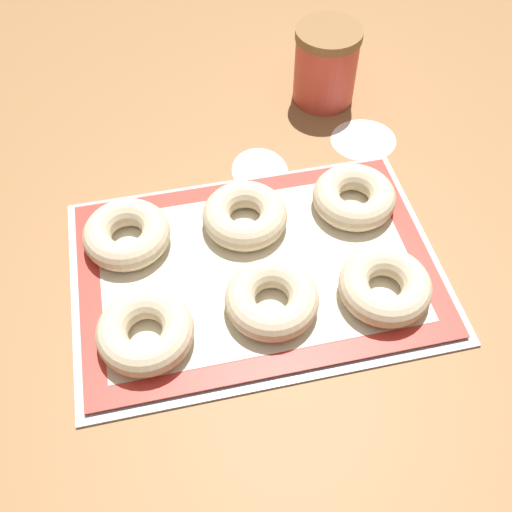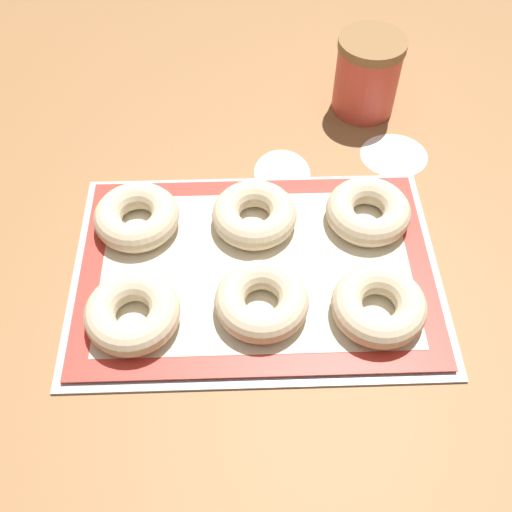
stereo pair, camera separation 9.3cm
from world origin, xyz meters
The scene contains 12 objects.
ground_plane centered at (0.00, 0.00, 0.00)m, with size 2.80×2.80×0.00m, color olive.
baking_tray centered at (0.00, 0.00, 0.00)m, with size 0.52×0.37×0.01m.
baking_mat centered at (0.00, 0.00, 0.01)m, with size 0.50×0.34×0.00m.
bagel_front_left centered at (-0.16, -0.08, 0.03)m, with size 0.13×0.13×0.04m.
bagel_front_center centered at (0.01, -0.07, 0.03)m, with size 0.13×0.13×0.04m.
bagel_front_right centered at (0.16, -0.08, 0.03)m, with size 0.13×0.13×0.04m.
bagel_back_left centered at (-0.17, 0.08, 0.03)m, with size 0.13×0.13×0.04m.
bagel_back_center centered at (0.00, 0.08, 0.03)m, with size 0.13×0.13×0.04m.
bagel_back_right centered at (0.17, 0.08, 0.03)m, with size 0.13×0.13×0.04m.
flour_canister centered at (0.20, 0.36, 0.07)m, with size 0.11×0.11×0.14m.
flour_patch_near centered at (0.24, 0.23, 0.00)m, with size 0.11×0.11×0.00m.
flour_patch_far centered at (0.05, 0.20, 0.00)m, with size 0.09×0.11×0.00m.
Camera 1 is at (-0.11, -0.49, 0.70)m, focal length 42.00 mm.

